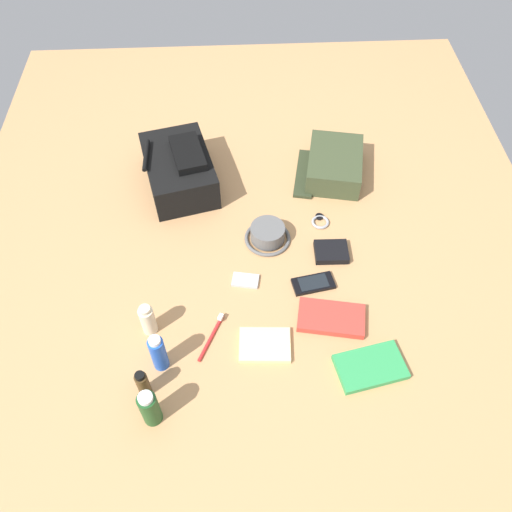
% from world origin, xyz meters
% --- Properties ---
extents(ground_plane, '(2.64, 2.02, 0.02)m').
position_xyz_m(ground_plane, '(0.00, 0.00, -0.01)').
color(ground_plane, tan).
rests_on(ground_plane, ground).
extents(backpack, '(0.38, 0.30, 0.16)m').
position_xyz_m(backpack, '(0.39, 0.26, 0.07)').
color(backpack, black).
rests_on(backpack, ground_plane).
extents(toiletry_pouch, '(0.30, 0.29, 0.09)m').
position_xyz_m(toiletry_pouch, '(0.41, -0.31, 0.04)').
color(toiletry_pouch, '#384228').
rests_on(toiletry_pouch, ground_plane).
extents(bucket_hat, '(0.16, 0.16, 0.06)m').
position_xyz_m(bucket_hat, '(0.10, -0.04, 0.03)').
color(bucket_hat, '#5A5A5A').
rests_on(bucket_hat, ground_plane).
extents(shampoo_bottle, '(0.05, 0.05, 0.14)m').
position_xyz_m(shampoo_bottle, '(-0.50, 0.30, 0.07)').
color(shampoo_bottle, '#19471E').
rests_on(shampoo_bottle, ground_plane).
extents(cologne_bottle, '(0.03, 0.03, 0.11)m').
position_xyz_m(cologne_bottle, '(-0.43, 0.33, 0.05)').
color(cologne_bottle, '#473319').
rests_on(cologne_bottle, ground_plane).
extents(deodorant_spray, '(0.04, 0.04, 0.15)m').
position_xyz_m(deodorant_spray, '(-0.35, 0.29, 0.07)').
color(deodorant_spray, blue).
rests_on(deodorant_spray, ground_plane).
extents(lotion_bottle, '(0.04, 0.04, 0.12)m').
position_xyz_m(lotion_bottle, '(-0.23, 0.33, 0.06)').
color(lotion_bottle, beige).
rests_on(lotion_bottle, ground_plane).
extents(paperback_novel, '(0.16, 0.21, 0.02)m').
position_xyz_m(paperback_novel, '(-0.39, -0.31, 0.01)').
color(paperback_novel, '#2D934C').
rests_on(paperback_novel, ground_plane).
extents(travel_guidebook, '(0.15, 0.22, 0.02)m').
position_xyz_m(travel_guidebook, '(-0.23, -0.22, 0.01)').
color(travel_guidebook, red).
rests_on(travel_guidebook, ground_plane).
extents(cell_phone, '(0.09, 0.14, 0.01)m').
position_xyz_m(cell_phone, '(-0.09, -0.18, 0.01)').
color(cell_phone, black).
rests_on(cell_phone, ground_plane).
extents(media_player, '(0.07, 0.09, 0.01)m').
position_xyz_m(media_player, '(-0.07, 0.04, 0.01)').
color(media_player, '#B7B7BC').
rests_on(media_player, ground_plane).
extents(wristwatch, '(0.07, 0.06, 0.01)m').
position_xyz_m(wristwatch, '(0.17, -0.23, 0.01)').
color(wristwatch, '#99999E').
rests_on(wristwatch, ground_plane).
extents(toothbrush, '(0.15, 0.08, 0.02)m').
position_xyz_m(toothbrush, '(-0.26, 0.14, 0.01)').
color(toothbrush, red).
rests_on(toothbrush, ground_plane).
extents(wallet, '(0.09, 0.11, 0.02)m').
position_xyz_m(wallet, '(0.03, -0.25, 0.01)').
color(wallet, black).
rests_on(wallet, ground_plane).
extents(notepad, '(0.12, 0.16, 0.02)m').
position_xyz_m(notepad, '(-0.31, -0.01, 0.01)').
color(notepad, beige).
rests_on(notepad, ground_plane).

